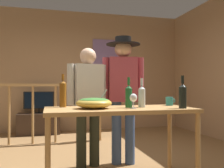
{
  "coord_description": "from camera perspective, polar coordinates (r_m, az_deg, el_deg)",
  "views": [
    {
      "loc": [
        -0.55,
        -3.16,
        1.03
      ],
      "look_at": [
        0.17,
        -0.29,
        1.06
      ],
      "focal_mm": 39.92,
      "sensor_mm": 36.0,
      "label": 1
    }
  ],
  "objects": [
    {
      "name": "ground_plane",
      "position": [
        3.37,
        -4.2,
        -18.44
      ],
      "size": [
        7.42,
        7.42,
        0.0
      ],
      "primitive_type": "plane",
      "color": "olive"
    },
    {
      "name": "back_wall",
      "position": [
        6.06,
        -8.81,
        3.01
      ],
      "size": [
        5.42,
        0.1,
        2.84
      ],
      "primitive_type": "cube",
      "color": "tan",
      "rests_on": "ground_plane"
    },
    {
      "name": "framed_picture",
      "position": [
        6.16,
        -1.31,
        6.62
      ],
      "size": [
        0.68,
        0.03,
        0.76
      ],
      "primitive_type": "cube",
      "color": "#876A9F"
    },
    {
      "name": "stair_railing",
      "position": [
        4.76,
        -14.95,
        -4.85
      ],
      "size": [
        2.91,
        0.1,
        1.14
      ],
      "color": "#B2844C",
      "rests_on": "ground_plane"
    },
    {
      "name": "tv_console",
      "position": [
        5.73,
        -16.39,
        -8.7
      ],
      "size": [
        0.9,
        0.4,
        0.45
      ],
      "primitive_type": "cube",
      "color": "#38281E",
      "rests_on": "ground_plane"
    },
    {
      "name": "flat_screen_tv",
      "position": [
        5.65,
        -16.39,
        -3.67
      ],
      "size": [
        0.64,
        0.12,
        0.47
      ],
      "color": "black",
      "rests_on": "tv_console"
    },
    {
      "name": "serving_table",
      "position": [
        2.66,
        1.76,
        -7.23
      ],
      "size": [
        1.55,
        0.69,
        0.81
      ],
      "color": "#B2844C",
      "rests_on": "ground_plane"
    },
    {
      "name": "salad_bowl",
      "position": [
        2.56,
        -4.17,
        -4.24
      ],
      "size": [
        0.37,
        0.37,
        0.2
      ],
      "color": "gold",
      "rests_on": "serving_table"
    },
    {
      "name": "wine_glass",
      "position": [
        2.57,
        4.92,
        -3.29
      ],
      "size": [
        0.08,
        0.08,
        0.15
      ],
      "color": "silver",
      "rests_on": "serving_table"
    },
    {
      "name": "wine_bottle_green",
      "position": [
        2.67,
        3.84,
        -2.69
      ],
      "size": [
        0.07,
        0.07,
        0.33
      ],
      "color": "#1E5628",
      "rests_on": "serving_table"
    },
    {
      "name": "wine_bottle_dark",
      "position": [
        2.69,
        15.87,
        -2.49
      ],
      "size": [
        0.08,
        0.08,
        0.34
      ],
      "color": "black",
      "rests_on": "serving_table"
    },
    {
      "name": "wine_bottle_amber",
      "position": [
        2.79,
        -11.19,
        -2.08
      ],
      "size": [
        0.07,
        0.07,
        0.36
      ],
      "color": "brown",
      "rests_on": "serving_table"
    },
    {
      "name": "wine_bottle_clear",
      "position": [
        2.74,
        6.84,
        -2.7
      ],
      "size": [
        0.08,
        0.08,
        0.32
      ],
      "color": "silver",
      "rests_on": "serving_table"
    },
    {
      "name": "mug_teal",
      "position": [
        3.06,
        13.03,
        -3.86
      ],
      "size": [
        0.12,
        0.09,
        0.1
      ],
      "color": "teal",
      "rests_on": "serving_table"
    },
    {
      "name": "person_standing_left",
      "position": [
        3.24,
        -5.52,
        -3.06
      ],
      "size": [
        0.55,
        0.29,
        1.53
      ],
      "rotation": [
        0.0,
        0.0,
        3.35
      ],
      "color": "#2D3323",
      "rests_on": "ground_plane"
    },
    {
      "name": "person_standing_right",
      "position": [
        3.34,
        2.57,
        -0.83
      ],
      "size": [
        0.55,
        0.46,
        1.7
      ],
      "rotation": [
        0.0,
        0.0,
        2.94
      ],
      "color": "#3D5684",
      "rests_on": "ground_plane"
    }
  ]
}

